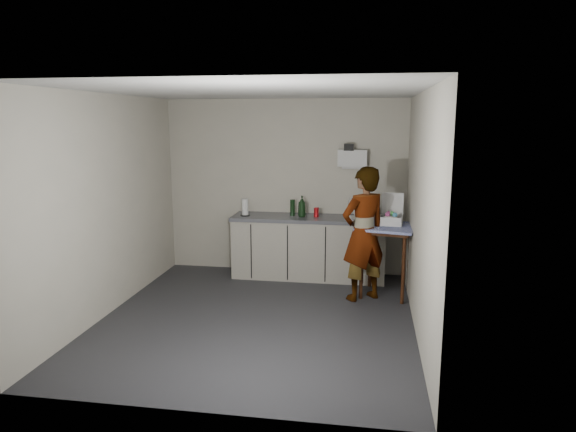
% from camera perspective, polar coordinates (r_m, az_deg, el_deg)
% --- Properties ---
extents(ground, '(4.00, 4.00, 0.00)m').
position_cam_1_polar(ground, '(6.16, -3.40, -11.27)').
color(ground, '#242429').
rests_on(ground, ground).
extents(wall_back, '(3.60, 0.02, 2.60)m').
position_cam_1_polar(wall_back, '(7.73, -0.33, 3.25)').
color(wall_back, beige).
rests_on(wall_back, ground).
extents(wall_right, '(0.02, 4.00, 2.60)m').
position_cam_1_polar(wall_right, '(5.69, 14.35, 0.22)').
color(wall_right, beige).
rests_on(wall_right, ground).
extents(wall_left, '(0.02, 4.00, 2.60)m').
position_cam_1_polar(wall_left, '(6.43, -19.32, 1.13)').
color(wall_left, beige).
rests_on(wall_left, ground).
extents(ceiling, '(3.60, 4.00, 0.01)m').
position_cam_1_polar(ceiling, '(5.72, -3.70, 13.62)').
color(ceiling, silver).
rests_on(ceiling, wall_back).
extents(kitchen_counter, '(2.24, 0.62, 0.91)m').
position_cam_1_polar(kitchen_counter, '(7.56, 2.31, -3.67)').
color(kitchen_counter, black).
rests_on(kitchen_counter, ground).
extents(wall_shelf, '(0.42, 0.18, 0.37)m').
position_cam_1_polar(wall_shelf, '(7.52, 7.16, 6.38)').
color(wall_shelf, white).
rests_on(wall_shelf, ground).
extents(side_table, '(0.86, 0.86, 0.94)m').
position_cam_1_polar(side_table, '(6.82, 10.94, -2.03)').
color(side_table, '#3D1C0D').
rests_on(side_table, ground).
extents(standing_man, '(0.75, 0.71, 1.73)m').
position_cam_1_polar(standing_man, '(6.60, 8.39, -2.00)').
color(standing_man, '#B2A593').
rests_on(standing_man, ground).
extents(soap_bottle, '(0.15, 0.15, 0.31)m').
position_cam_1_polar(soap_bottle, '(7.42, 1.56, 1.08)').
color(soap_bottle, black).
rests_on(soap_bottle, kitchen_counter).
extents(soda_can, '(0.07, 0.07, 0.13)m').
position_cam_1_polar(soda_can, '(7.43, 3.16, 0.41)').
color(soda_can, red).
rests_on(soda_can, kitchen_counter).
extents(dark_bottle, '(0.07, 0.07, 0.24)m').
position_cam_1_polar(dark_bottle, '(7.51, 0.50, 0.94)').
color(dark_bottle, black).
rests_on(dark_bottle, kitchen_counter).
extents(paper_towel, '(0.14, 0.14, 0.25)m').
position_cam_1_polar(paper_towel, '(7.53, -4.80, 0.92)').
color(paper_towel, black).
rests_on(paper_towel, kitchen_counter).
extents(dish_rack, '(0.41, 0.30, 0.28)m').
position_cam_1_polar(dish_rack, '(7.34, 8.12, 0.18)').
color(dish_rack, silver).
rests_on(dish_rack, kitchen_counter).
extents(bakery_box, '(0.32, 0.33, 0.40)m').
position_cam_1_polar(bakery_box, '(6.87, 11.41, -0.17)').
color(bakery_box, white).
rests_on(bakery_box, side_table).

